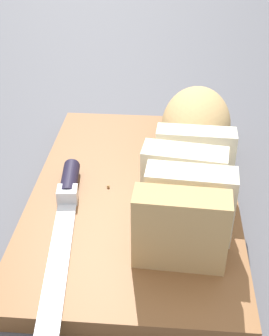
# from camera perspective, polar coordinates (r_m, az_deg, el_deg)

# --- Properties ---
(ground_plane) EXTENTS (3.00, 3.00, 0.00)m
(ground_plane) POSITION_cam_1_polar(r_m,az_deg,el_deg) (0.56, -0.00, -4.31)
(ground_plane) COLOR #4C4C51
(cutting_board) EXTENTS (0.40, 0.25, 0.02)m
(cutting_board) POSITION_cam_1_polar(r_m,az_deg,el_deg) (0.56, -0.00, -3.47)
(cutting_board) COLOR brown
(cutting_board) RESTS_ON ground_plane
(bread_loaf) EXTENTS (0.32, 0.13, 0.08)m
(bread_loaf) POSITION_cam_1_polar(r_m,az_deg,el_deg) (0.56, 7.29, 2.39)
(bread_loaf) COLOR tan
(bread_loaf) RESTS_ON cutting_board
(bread_knife) EXTENTS (0.30, 0.05, 0.02)m
(bread_knife) POSITION_cam_1_polar(r_m,az_deg,el_deg) (0.52, -8.58, -4.79)
(bread_knife) COLOR silver
(bread_knife) RESTS_ON cutting_board
(crumb_near_knife) EXTENTS (0.00, 0.00, 0.00)m
(crumb_near_knife) POSITION_cam_1_polar(r_m,az_deg,el_deg) (0.58, 3.89, -0.61)
(crumb_near_knife) COLOR tan
(crumb_near_knife) RESTS_ON cutting_board
(crumb_near_loaf) EXTENTS (0.00, 0.00, 0.00)m
(crumb_near_loaf) POSITION_cam_1_polar(r_m,az_deg,el_deg) (0.55, -3.31, -2.36)
(crumb_near_loaf) COLOR tan
(crumb_near_loaf) RESTS_ON cutting_board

